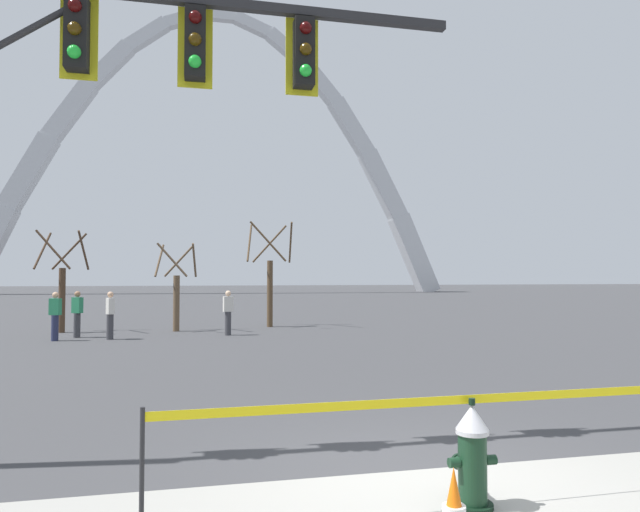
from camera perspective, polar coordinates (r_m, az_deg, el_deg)
ground_plane at (r=6.37m, az=9.84°, el=-21.36°), size 240.00×240.00×0.00m
fire_hydrant at (r=5.56m, az=15.33°, el=-19.18°), size 0.46×0.48×0.99m
caution_tape_barrier at (r=5.49m, az=13.93°, el=-16.67°), size 5.59×0.10×1.05m
traffic_signal_gantry at (r=7.69m, az=-26.94°, el=15.51°), size 7.82×0.44×6.00m
monument_arch at (r=71.79m, az=-10.45°, el=9.40°), size 58.82×2.41×36.26m
tree_far_left at (r=22.91m, az=-24.96°, el=-2.94°), size 1.76×1.77×3.79m
tree_left_mid at (r=21.99m, az=-14.53°, el=-3.62°), size 1.56×1.57×3.35m
tree_center_left at (r=23.23m, az=-5.18°, el=-2.52°), size 1.99×2.00×4.33m
pedestrian_walking_left at (r=20.87m, az=-23.66°, el=-5.45°), size 0.39×0.35×1.59m
pedestrian_standing_center at (r=20.16m, az=-9.42°, el=-5.72°), size 0.37×0.26×1.59m
pedestrian_walking_right at (r=19.85m, az=-20.73°, el=-5.67°), size 0.32×0.39×1.59m
pedestrian_near_trees at (r=20.12m, az=-25.54°, el=-5.55°), size 0.38×0.29×1.59m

